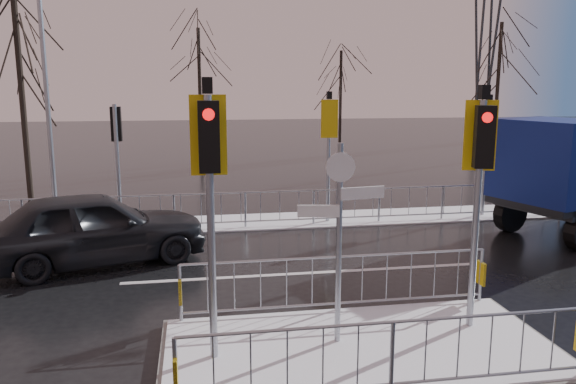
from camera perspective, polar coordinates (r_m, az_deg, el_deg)
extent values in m
plane|color=black|center=(9.00, 7.25, -15.99)|extent=(120.00, 120.00, 0.00)
cube|color=white|center=(16.93, -1.15, -2.95)|extent=(30.00, 2.00, 0.04)
cube|color=silver|center=(12.40, 2.15, -8.23)|extent=(8.00, 0.15, 0.01)
cube|color=#61615D|center=(8.97, 7.26, -15.65)|extent=(6.00, 3.00, 0.12)
cube|color=white|center=(8.94, 7.27, -15.22)|extent=(5.85, 2.85, 0.03)
cube|color=gold|center=(7.14, -11.35, -17.59)|extent=(0.05, 0.28, 0.42)
cube|color=gold|center=(9.66, -10.90, -9.83)|extent=(0.05, 0.28, 0.42)
cube|color=gold|center=(10.92, 19.01, -7.80)|extent=(0.05, 0.28, 0.42)
cylinder|color=#91969E|center=(7.94, -7.82, -4.07)|extent=(0.11, 0.11, 3.80)
cube|color=black|center=(7.52, -8.04, 5.56)|extent=(0.28, 0.22, 0.95)
cylinder|color=red|center=(7.40, -8.08, 7.80)|extent=(0.16, 0.04, 0.16)
cube|color=yellow|center=(7.78, -8.09, 5.73)|extent=(0.50, 0.03, 1.10)
cube|color=black|center=(7.67, -8.21, 10.67)|extent=(0.14, 0.14, 0.22)
cylinder|color=#91969E|center=(9.42, 18.56, -2.48)|extent=(0.11, 0.11, 3.70)
cube|color=black|center=(9.05, 19.31, 5.30)|extent=(0.33, 0.28, 0.95)
cylinder|color=red|center=(8.93, 19.59, 7.14)|extent=(0.16, 0.08, 0.16)
cube|color=yellow|center=(9.30, 18.94, 5.45)|extent=(0.49, 0.16, 1.10)
cube|color=black|center=(9.20, 19.30, 9.56)|extent=(0.14, 0.14, 0.22)
cylinder|color=#91969E|center=(8.49, 5.18, -5.48)|extent=(0.09, 0.09, 3.10)
cube|color=silver|center=(8.39, 7.59, -0.10)|extent=(0.70, 0.14, 0.18)
cube|color=silver|center=(8.27, 3.10, -1.94)|extent=(0.62, 0.15, 0.18)
cylinder|color=silver|center=(8.20, 5.38, 2.53)|extent=(0.44, 0.03, 0.44)
cylinder|color=#91969E|center=(16.27, -16.91, 2.36)|extent=(0.11, 0.11, 3.50)
cube|color=black|center=(16.32, -17.06, 6.62)|extent=(0.28, 0.22, 0.95)
cylinder|color=red|center=(16.41, -17.07, 7.69)|extent=(0.16, 0.04, 0.16)
cylinder|color=#91969E|center=(16.59, 4.12, 3.13)|extent=(0.11, 0.11, 3.60)
cube|color=black|center=(16.64, 4.03, 7.48)|extent=(0.28, 0.22, 0.95)
cylinder|color=red|center=(16.73, 3.96, 8.53)|extent=(0.16, 0.04, 0.16)
cube|color=yellow|center=(16.40, 4.24, 7.43)|extent=(0.50, 0.03, 1.10)
cube|color=black|center=(16.44, 4.21, 9.78)|extent=(0.14, 0.14, 0.22)
cylinder|color=#91969E|center=(18.42, 19.43, 3.15)|extent=(0.11, 0.11, 3.50)
cube|color=black|center=(18.45, 19.28, 6.92)|extent=(0.33, 0.28, 0.95)
cylinder|color=red|center=(18.51, 19.10, 7.87)|extent=(0.16, 0.08, 0.16)
cube|color=black|center=(18.29, 19.80, 8.96)|extent=(0.14, 0.14, 0.22)
imported|color=black|center=(13.54, -19.12, -3.44)|extent=(5.39, 3.44, 1.71)
cylinder|color=black|center=(16.90, 21.66, -2.01)|extent=(1.09, 0.62, 1.04)
cube|color=navy|center=(16.05, 25.25, 2.96)|extent=(2.76, 3.03, 2.08)
cube|color=#2D3033|center=(15.74, 23.55, -1.31)|extent=(0.87, 2.31, 0.36)
cylinder|color=black|center=(20.94, -25.40, 8.77)|extent=(0.20, 0.20, 7.36)
cylinder|color=black|center=(29.68, -8.92, 9.52)|extent=(0.19, 0.19, 6.90)
cylinder|color=black|center=(32.78, 5.34, 8.90)|extent=(0.16, 0.16, 5.98)
cylinder|color=black|center=(33.03, 20.48, 9.49)|extent=(0.20, 0.20, 7.36)
cylinder|color=#91969E|center=(17.65, -23.38, 10.11)|extent=(0.14, 0.14, 8.20)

